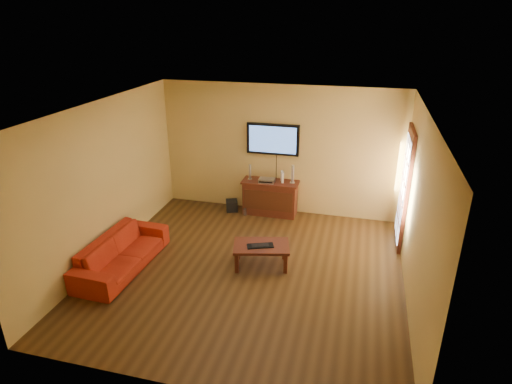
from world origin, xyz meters
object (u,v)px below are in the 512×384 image
(game_console, at_px, (282,177))
(television, at_px, (273,139))
(media_console, at_px, (270,197))
(keyboard, at_px, (260,246))
(bottle, at_px, (245,212))
(speaker_right, at_px, (293,175))
(sofa, at_px, (121,248))
(av_receiver, at_px, (267,180))
(coffee_table, at_px, (261,248))
(speaker_left, at_px, (250,172))
(subwoofer, at_px, (232,205))

(game_console, bearing_deg, television, 128.83)
(media_console, distance_m, keyboard, 2.11)
(television, height_order, bottle, television)
(speaker_right, xyz_separation_m, game_console, (-0.22, 0.00, -0.06))
(sofa, height_order, av_receiver, av_receiver)
(television, xyz_separation_m, coffee_table, (0.31, -2.23, -1.25))
(speaker_right, xyz_separation_m, av_receiver, (-0.52, -0.09, -0.14))
(coffee_table, height_order, keyboard, keyboard)
(television, bearing_deg, speaker_right, -18.27)
(speaker_left, bearing_deg, game_console, 0.41)
(sofa, xyz_separation_m, speaker_right, (2.40, 2.70, 0.54))
(speaker_left, xyz_separation_m, bottle, (-0.04, -0.28, -0.80))
(game_console, bearing_deg, bottle, -177.81)
(subwoofer, bearing_deg, keyboard, -82.40)
(speaker_left, bearing_deg, bottle, -97.98)
(sofa, bearing_deg, television, -32.01)
(sofa, bearing_deg, bottle, -28.83)
(speaker_right, distance_m, keyboard, 2.19)
(media_console, height_order, av_receiver, av_receiver)
(sofa, bearing_deg, media_console, -33.83)
(coffee_table, relative_size, game_console, 4.50)
(speaker_right, bearing_deg, television, 161.73)
(game_console, bearing_deg, av_receiver, 176.40)
(sofa, height_order, game_console, game_console)
(game_console, xyz_separation_m, keyboard, (0.06, -2.12, -0.44))
(sofa, xyz_separation_m, av_receiver, (1.87, 2.62, 0.40))
(coffee_table, relative_size, sofa, 0.53)
(subwoofer, distance_m, keyboard, 2.34)
(coffee_table, distance_m, sofa, 2.33)
(television, xyz_separation_m, sofa, (-1.94, -2.85, -1.22))
(coffee_table, xyz_separation_m, subwoofer, (-1.14, 1.97, -0.22))
(television, bearing_deg, bottle, -138.06)
(coffee_table, height_order, game_console, game_console)
(coffee_table, relative_size, speaker_right, 2.65)
(bottle, relative_size, keyboard, 0.39)
(game_console, bearing_deg, media_console, 169.06)
(media_console, distance_m, speaker_right, 0.71)
(television, height_order, sofa, television)
(media_console, bearing_deg, speaker_left, 176.11)
(media_console, distance_m, game_console, 0.54)
(sofa, relative_size, bottle, 10.47)
(television, bearing_deg, coffee_table, -82.14)
(television, distance_m, bottle, 1.64)
(speaker_left, relative_size, game_console, 1.42)
(sofa, bearing_deg, keyboard, -73.34)
(speaker_left, height_order, av_receiver, speaker_left)
(bottle, height_order, keyboard, keyboard)
(keyboard, bearing_deg, bottle, 113.15)
(television, relative_size, speaker_left, 3.37)
(game_console, height_order, keyboard, game_console)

